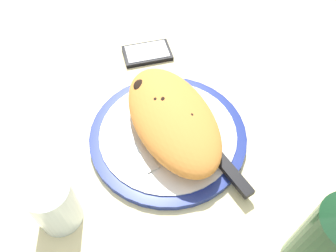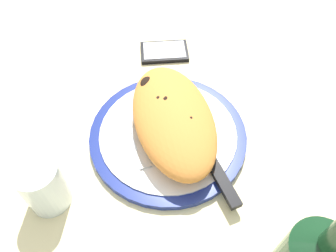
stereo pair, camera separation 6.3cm
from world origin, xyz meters
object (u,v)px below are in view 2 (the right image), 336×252
(calzone, at_px, (173,119))
(fork, at_px, (136,140))
(smartphone, at_px, (164,52))
(water_glass, at_px, (44,187))
(plate, at_px, (168,135))
(knife, at_px, (214,168))

(calzone, xyz_separation_m, fork, (0.02, -0.07, -0.03))
(calzone, bearing_deg, smartphone, 177.30)
(calzone, height_order, water_glass, water_glass)
(plate, distance_m, fork, 0.06)
(plate, bearing_deg, knife, 38.53)
(plate, height_order, smartphone, plate)
(smartphone, bearing_deg, calzone, -2.70)
(smartphone, bearing_deg, fork, -18.22)
(calzone, height_order, knife, calzone)
(knife, height_order, smartphone, knife)
(fork, bearing_deg, water_glass, -59.16)
(water_glass, bearing_deg, plate, 115.47)
(fork, distance_m, smartphone, 0.27)
(fork, bearing_deg, plate, 99.86)
(knife, relative_size, smartphone, 2.05)
(knife, relative_size, water_glass, 2.30)
(water_glass, bearing_deg, smartphone, 145.47)
(plate, bearing_deg, smartphone, 174.86)
(fork, distance_m, knife, 0.15)
(plate, xyz_separation_m, water_glass, (0.10, -0.21, 0.04))
(plate, bearing_deg, fork, -80.14)
(calzone, xyz_separation_m, smartphone, (-0.24, 0.01, -0.04))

